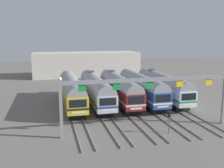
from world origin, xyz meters
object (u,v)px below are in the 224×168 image
at_px(commuter_train_silver, 96,89).
at_px(commuter_train_maroon, 119,88).
at_px(commuter_train_yellow, 72,90).
at_px(yard_signal_mast, 169,118).
at_px(commuter_train_blue, 141,86).
at_px(commuter_train_white, 162,85).
at_px(catenary_gantry, 149,88).

xyz_separation_m(commuter_train_silver, commuter_train_maroon, (3.99, 0.00, 0.00)).
xyz_separation_m(commuter_train_yellow, yard_signal_mast, (9.97, -15.08, -0.81)).
distance_m(commuter_train_silver, commuter_train_maroon, 3.99).
bearing_deg(commuter_train_blue, commuter_train_white, 0.06).
xyz_separation_m(commuter_train_white, yard_signal_mast, (-5.98, -15.08, -0.81)).
height_order(commuter_train_yellow, commuter_train_white, commuter_train_white).
distance_m(commuter_train_white, catenary_gantry, 15.88).
distance_m(commuter_train_maroon, catenary_gantry, 13.74).
relative_size(commuter_train_maroon, commuter_train_blue, 1.00).
distance_m(commuter_train_yellow, commuter_train_white, 15.95).
relative_size(commuter_train_blue, commuter_train_white, 1.00).
bearing_deg(commuter_train_white, commuter_train_yellow, -179.98).
bearing_deg(commuter_train_maroon, commuter_train_yellow, -179.97).
distance_m(commuter_train_blue, yard_signal_mast, 15.23).
distance_m(commuter_train_yellow, commuter_train_silver, 3.99).
relative_size(commuter_train_silver, catenary_gantry, 0.85).
bearing_deg(yard_signal_mast, commuter_train_maroon, 97.53).
height_order(commuter_train_yellow, commuter_train_blue, same).
height_order(commuter_train_blue, yard_signal_mast, commuter_train_blue).
bearing_deg(commuter_train_yellow, commuter_train_silver, 0.06).
bearing_deg(commuter_train_white, commuter_train_silver, 180.00).
xyz_separation_m(commuter_train_yellow, commuter_train_white, (15.95, 0.00, 0.00)).
xyz_separation_m(commuter_train_silver, yard_signal_mast, (5.98, -15.08, -0.81)).
distance_m(commuter_train_yellow, commuter_train_blue, 11.96).
bearing_deg(commuter_train_maroon, commuter_train_blue, -0.06).
xyz_separation_m(commuter_train_blue, yard_signal_mast, (-1.99, -15.08, -0.81)).
xyz_separation_m(commuter_train_yellow, commuter_train_blue, (11.96, 0.00, 0.00)).
height_order(commuter_train_yellow, catenary_gantry, catenary_gantry).
relative_size(commuter_train_yellow, commuter_train_maroon, 1.00).
xyz_separation_m(commuter_train_maroon, commuter_train_white, (7.97, 0.00, 0.00)).
bearing_deg(commuter_train_blue, commuter_train_silver, 179.97).
xyz_separation_m(commuter_train_silver, catenary_gantry, (3.99, -13.50, 2.55)).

